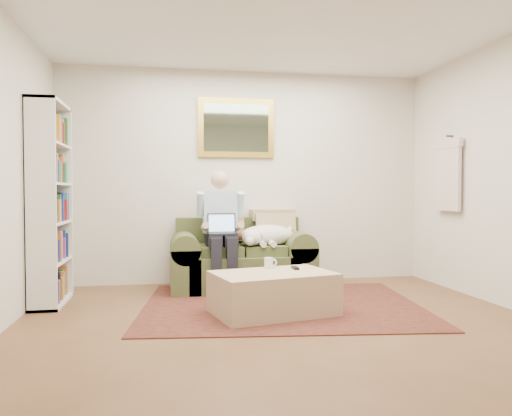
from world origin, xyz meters
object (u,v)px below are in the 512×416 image
object	(u,v)px
sleeping_dog	(267,235)
ottoman	(273,293)
coffee_mug	(269,263)
seated_man	(222,231)
bookshelf	(50,203)
sofa	(241,264)
laptop	(222,229)

from	to	relation	value
sleeping_dog	ottoman	size ratio (longest dim) A/B	0.63
ottoman	coffee_mug	distance (m)	0.36
seated_man	sleeping_dog	distance (m)	0.54
sleeping_dog	bookshelf	distance (m)	2.33
seated_man	sleeping_dog	size ratio (longest dim) A/B	2.04
ottoman	coffee_mug	size ratio (longest dim) A/B	10.59
sofa	seated_man	size ratio (longest dim) A/B	1.19
sofa	ottoman	bearing A→B (deg)	-85.01
seated_man	sofa	bearing A→B (deg)	31.45
ottoman	coffee_mug	xyz separation A→B (m)	(0.01, 0.26, 0.24)
laptop	sofa	bearing A→B (deg)	41.02
seated_man	coffee_mug	distance (m)	0.97
coffee_mug	bookshelf	xyz separation A→B (m)	(-2.10, 0.55, 0.56)
sofa	ottoman	size ratio (longest dim) A/B	1.52
sofa	bookshelf	size ratio (longest dim) A/B	0.81
seated_man	laptop	size ratio (longest dim) A/B	4.33
laptop	coffee_mug	world-z (taller)	laptop
seated_man	sleeping_dog	bearing A→B (deg)	7.13
laptop	ottoman	size ratio (longest dim) A/B	0.30
laptop	coffee_mug	distance (m)	0.92
ottoman	coffee_mug	world-z (taller)	coffee_mug
seated_man	laptop	xyz separation A→B (m)	(-0.00, -0.06, 0.03)
seated_man	coffee_mug	world-z (taller)	seated_man
laptop	ottoman	world-z (taller)	laptop
laptop	sleeping_dog	xyz separation A→B (m)	(0.53, 0.13, -0.09)
ottoman	bookshelf	world-z (taller)	bookshelf
laptop	bookshelf	bearing A→B (deg)	-171.91
ottoman	coffee_mug	bearing A→B (deg)	88.08
sofa	sleeping_dog	size ratio (longest dim) A/B	2.43
coffee_mug	ottoman	bearing A→B (deg)	-91.92
laptop	bookshelf	xyz separation A→B (m)	(-1.74, -0.25, 0.29)
sleeping_dog	sofa	bearing A→B (deg)	164.26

